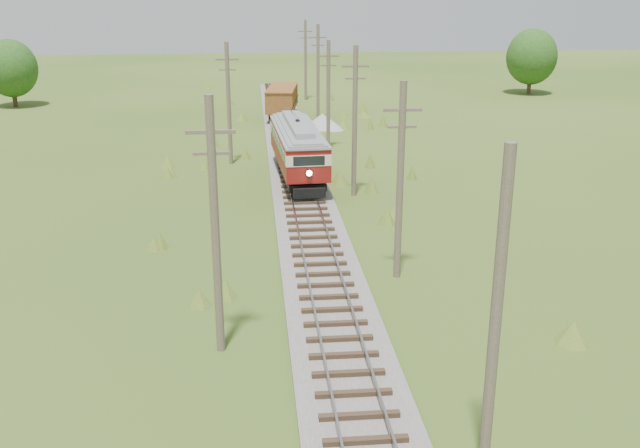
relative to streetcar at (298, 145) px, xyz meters
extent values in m
cube|color=#605B54|center=(0.00, -0.40, -2.35)|extent=(3.60, 96.00, 0.25)
cube|color=#726659|center=(-0.72, -0.40, -1.99)|extent=(0.08, 96.00, 0.17)
cube|color=#726659|center=(0.72, -0.40, -1.99)|extent=(0.08, 96.00, 0.17)
cube|color=#2D2116|center=(0.00, -0.40, -2.15)|extent=(2.40, 96.00, 0.16)
cube|color=black|center=(0.00, 0.00, -1.50)|extent=(2.74, 10.41, 0.42)
cube|color=maroon|center=(0.00, 0.00, -0.57)|extent=(3.17, 11.32, 1.03)
cube|color=beige|center=(0.00, 0.00, 0.28)|extent=(3.20, 11.38, 0.65)
cube|color=black|center=(0.00, 0.00, 0.28)|extent=(3.20, 10.88, 0.51)
cube|color=maroon|center=(0.00, 0.00, 0.74)|extent=(3.17, 11.32, 0.28)
cube|color=gray|center=(0.00, 0.00, 1.05)|extent=(3.23, 11.44, 0.35)
cube|color=gray|center=(0.00, 0.00, 1.37)|extent=(1.60, 8.45, 0.37)
sphere|color=#FFF2BF|center=(0.28, -5.67, -0.42)|extent=(0.34, 0.34, 0.34)
cylinder|color=black|center=(-0.08, 1.68, 2.42)|extent=(0.27, 4.35, 1.80)
cylinder|color=black|center=(-0.49, -4.27, -1.55)|extent=(0.15, 0.75, 0.75)
cylinder|color=black|center=(0.91, -4.20, -1.55)|extent=(0.15, 0.75, 0.75)
cylinder|color=black|center=(-0.91, 4.20, -1.55)|extent=(0.15, 0.75, 0.75)
cylinder|color=black|center=(0.49, 4.27, -1.55)|extent=(0.15, 0.75, 0.75)
cube|color=black|center=(0.00, 23.05, -1.59)|extent=(2.85, 7.07, 0.48)
cube|color=brown|center=(0.00, 23.05, -0.39)|extent=(3.43, 7.89, 1.91)
cube|color=brown|center=(0.00, 23.05, 0.61)|extent=(3.50, 8.04, 0.11)
cylinder|color=black|center=(-1.00, 20.87, -1.54)|extent=(0.21, 0.77, 0.76)
cylinder|color=black|center=(0.42, 20.68, -1.54)|extent=(0.21, 0.77, 0.76)
cylinder|color=black|center=(-0.42, 25.41, -1.54)|extent=(0.21, 0.77, 0.76)
cylinder|color=black|center=(1.00, 25.23, -1.54)|extent=(0.21, 0.77, 0.76)
cone|color=gray|center=(3.44, 18.67, -1.83)|extent=(3.47, 3.47, 1.30)
cone|color=gray|center=(4.31, 17.58, -2.10)|extent=(1.95, 1.95, 0.76)
cylinder|color=brown|center=(3.10, -29.40, 1.92)|extent=(0.30, 0.30, 8.80)
cylinder|color=brown|center=(3.30, -16.40, 1.82)|extent=(0.30, 0.30, 8.60)
cube|color=brown|center=(3.30, -16.40, 4.92)|extent=(1.60, 0.12, 0.12)
cube|color=brown|center=(3.30, -16.40, 4.22)|extent=(1.20, 0.10, 0.10)
cylinder|color=brown|center=(3.20, -3.40, 2.02)|extent=(0.30, 0.30, 9.00)
cube|color=brown|center=(3.20, -3.40, 5.32)|extent=(1.60, 0.12, 0.12)
cube|color=brown|center=(3.20, -3.40, 4.62)|extent=(1.20, 0.10, 0.10)
cylinder|color=brown|center=(3.00, 9.60, 1.72)|extent=(0.30, 0.30, 8.40)
cube|color=brown|center=(3.00, 9.60, 4.72)|extent=(1.60, 0.12, 0.12)
cube|color=brown|center=(3.00, 9.60, 4.02)|extent=(1.20, 0.10, 0.10)
cylinder|color=brown|center=(3.40, 22.60, 1.97)|extent=(0.30, 0.30, 8.90)
cube|color=brown|center=(3.40, 22.60, 5.22)|extent=(1.60, 0.12, 0.12)
cube|color=brown|center=(3.40, 22.60, 4.52)|extent=(1.20, 0.10, 0.10)
cylinder|color=brown|center=(3.20, 35.60, 1.87)|extent=(0.30, 0.30, 8.70)
cube|color=brown|center=(3.20, 35.60, 5.02)|extent=(1.60, 0.12, 0.12)
cube|color=brown|center=(3.20, 35.60, 4.32)|extent=(1.20, 0.10, 0.10)
cylinder|color=brown|center=(-4.20, -22.40, 2.02)|extent=(0.30, 0.30, 9.00)
cube|color=brown|center=(-4.20, -22.40, 5.32)|extent=(1.60, 0.12, 0.12)
cube|color=brown|center=(-4.20, -22.40, 4.62)|extent=(1.20, 0.10, 0.10)
cylinder|color=brown|center=(-4.50, 5.60, 1.82)|extent=(0.30, 0.30, 8.60)
cube|color=brown|center=(-4.50, 5.60, 4.92)|extent=(1.60, 0.12, 0.12)
cube|color=brown|center=(-4.50, 5.60, 4.22)|extent=(1.20, 0.10, 0.10)
cylinder|color=#38281C|center=(-28.00, 33.60, -1.31)|extent=(0.50, 0.50, 2.34)
ellipsoid|color=#1C4414|center=(-28.00, 33.60, 1.55)|extent=(5.46, 5.46, 6.01)
cylinder|color=#38281C|center=(30.00, 37.60, -1.22)|extent=(0.50, 0.50, 2.52)
ellipsoid|color=#1C4414|center=(30.00, 37.60, 1.86)|extent=(5.88, 5.88, 6.47)
camera|label=1|loc=(-2.84, -45.13, 9.75)|focal=40.00mm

